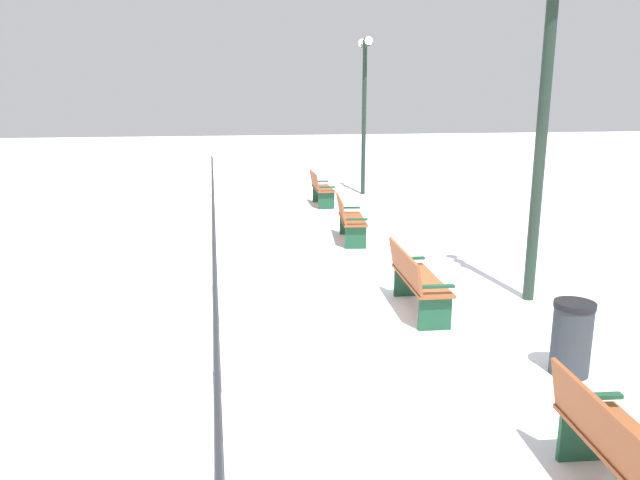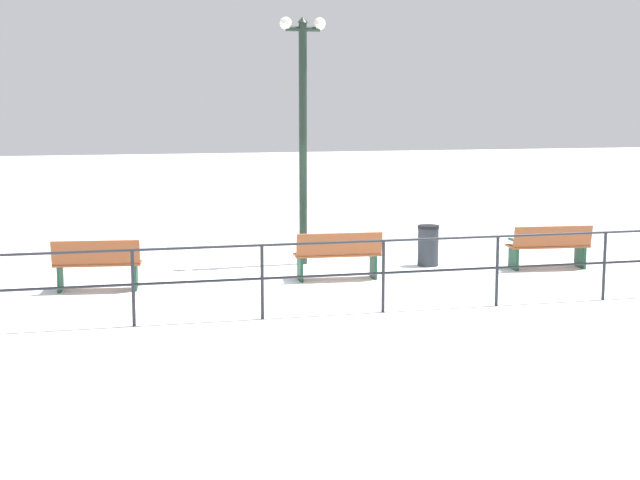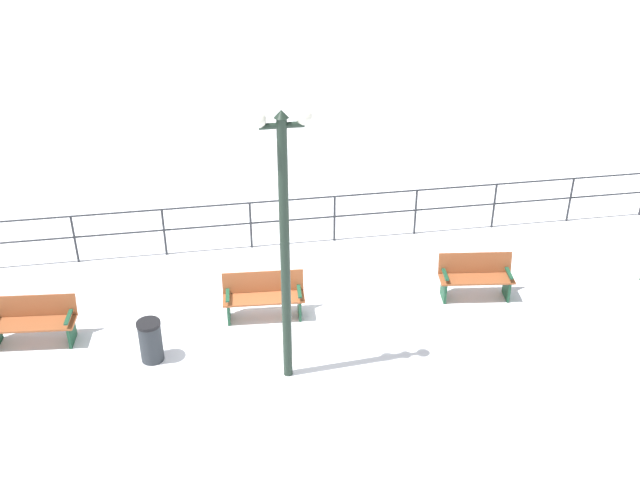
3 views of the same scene
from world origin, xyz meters
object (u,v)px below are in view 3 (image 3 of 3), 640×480
object	(u,v)px
bench_second	(33,321)
trash_bin	(151,341)
lamppost_middle	(284,226)
bench_fourth	(476,276)
bench_third	(264,295)

from	to	relation	value
bench_second	trash_bin	size ratio (longest dim) A/B	1.99
bench_second	lamppost_middle	world-z (taller)	lamppost_middle
bench_second	bench_fourth	bearing A→B (deg)	95.92
bench_second	bench_third	xyz separation A→B (m)	(-0.09, 4.25, 0.02)
lamppost_middle	bench_third	bearing A→B (deg)	-172.89
bench_third	bench_fourth	distance (m)	4.26
bench_third	trash_bin	world-z (taller)	bench_third
trash_bin	lamppost_middle	bearing A→B (deg)	70.88
bench_second	bench_fourth	xyz separation A→B (m)	(-0.07, 8.51, 0.02)
bench_fourth	trash_bin	size ratio (longest dim) A/B	1.90
bench_third	bench_fourth	xyz separation A→B (m)	(0.02, 4.26, 0.00)
lamppost_middle	trash_bin	distance (m)	3.55
lamppost_middle	trash_bin	size ratio (longest dim) A/B	6.01
bench_third	bench_fourth	size ratio (longest dim) A/B	1.04
bench_third	lamppost_middle	world-z (taller)	lamppost_middle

